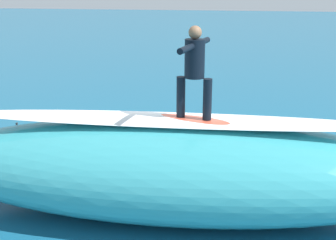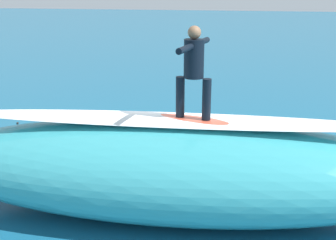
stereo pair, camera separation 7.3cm
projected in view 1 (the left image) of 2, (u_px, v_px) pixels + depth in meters
The scene contains 10 objects.
ground_plane at pixel (165, 175), 10.01m from camera, with size 120.00×120.00×0.00m, color #196084.
wave_crest at pixel (174, 170), 8.07m from camera, with size 9.34×2.62×1.84m, color teal.
wave_foam_lip at pixel (174, 120), 7.78m from camera, with size 7.94×0.92×0.08m, color white.
surfboard_riding at pixel (194, 120), 7.74m from camera, with size 1.86×0.54×0.09m, color #E0563D.
surfer_riding at pixel (195, 66), 7.45m from camera, with size 0.63×1.51×1.61m.
surfboard_paddling at pixel (151, 151), 11.30m from camera, with size 2.05×0.57×0.08m, color #EAE5C6.
surfer_paddling at pixel (150, 143), 11.37m from camera, with size 0.61×1.70×0.31m.
buoy_marker at pixel (19, 147), 10.99m from camera, with size 0.53×0.53×0.91m.
foam_patch_mid at pixel (243, 159), 10.74m from camera, with size 0.81×0.53×0.17m, color white.
foam_patch_far at pixel (128, 175), 9.83m from camera, with size 0.79×0.67×0.16m, color white.
Camera 1 is at (-1.55, 9.03, 4.23)m, focal length 46.82 mm.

